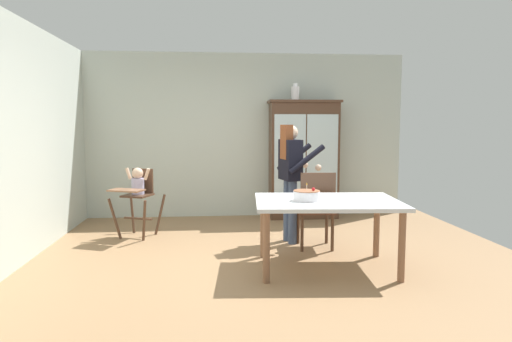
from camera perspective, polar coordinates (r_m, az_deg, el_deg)
The scene contains 10 objects.
ground_plane at distance 5.22m, azimuth 0.57°, elevation -11.23°, with size 6.24×6.24×0.00m, color #93704C.
wall_back at distance 7.61m, azimuth -1.40°, elevation 4.47°, with size 5.32×0.06×2.70m, color beige.
wall_left at distance 5.40m, azimuth -28.44°, elevation 3.21°, with size 0.06×5.32×2.70m, color beige.
china_cabinet at distance 7.49m, azimuth 5.98°, elevation 1.49°, with size 1.16×0.48×1.92m.
ceramic_vase at distance 7.46m, azimuth 4.93°, elevation 9.74°, with size 0.13×0.13×0.27m.
high_chair_with_toddler at distance 6.39m, azimuth -14.64°, elevation -2.24°, with size 0.74×0.81×0.95m.
adult_person at distance 5.88m, azimuth 4.40°, elevation 0.33°, with size 0.58×0.57×1.53m.
dining_table at distance 4.87m, azimuth 8.89°, elevation -4.61°, with size 1.57×1.15×0.74m.
birthday_cake at distance 4.78m, azimuth 6.37°, elevation -3.07°, with size 0.28×0.28×0.19m.
dining_chair_far_side at distance 5.61m, azimuth 7.59°, elevation -4.23°, with size 0.46×0.46×0.96m.
Camera 1 is at (-0.50, -4.96, 1.53)m, focal length 31.90 mm.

